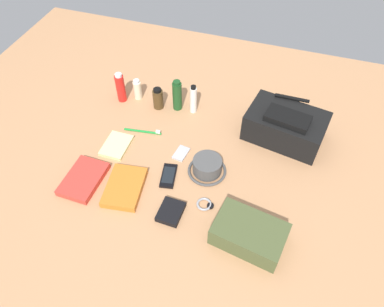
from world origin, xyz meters
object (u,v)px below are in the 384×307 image
(paperback_novel, at_px, (84,179))
(media_player, at_px, (181,153))
(wallet, at_px, (171,212))
(notepad, at_px, (116,145))
(toothpaste_tube, at_px, (193,99))
(wristwatch, at_px, (205,204))
(lotion_bottle, at_px, (138,89))
(travel_guidebook, at_px, (125,187))
(toothbrush, at_px, (145,131))
(backpack, at_px, (285,126))
(cell_phone, at_px, (169,176))
(sunscreen_spray, at_px, (121,88))
(toiletry_pouch, at_px, (249,233))
(cologne_bottle, at_px, (158,99))
(shampoo_bottle, at_px, (177,95))
(bucket_hat, at_px, (207,167))

(paperback_novel, bearing_deg, media_player, 38.13)
(wallet, xyz_separation_m, notepad, (-0.36, 0.26, -0.00))
(toothpaste_tube, relative_size, paperback_novel, 0.74)
(wristwatch, bearing_deg, lotion_bottle, 134.46)
(travel_guidebook, height_order, toothbrush, travel_guidebook)
(backpack, distance_m, cell_phone, 0.58)
(cell_phone, distance_m, wallet, 0.18)
(sunscreen_spray, bearing_deg, paperback_novel, -82.77)
(toiletry_pouch, bearing_deg, paperback_novel, 176.00)
(toothpaste_tube, distance_m, travel_guidebook, 0.56)
(lotion_bottle, distance_m, wristwatch, 0.74)
(wristwatch, bearing_deg, travel_guidebook, -175.49)
(toothpaste_tube, distance_m, cell_phone, 0.43)
(travel_guidebook, bearing_deg, paperback_novel, -175.35)
(lotion_bottle, bearing_deg, backpack, -3.84)
(cologne_bottle, bearing_deg, notepad, -105.21)
(shampoo_bottle, distance_m, travel_guidebook, 0.55)
(bucket_hat, distance_m, wristwatch, 0.17)
(cologne_bottle, distance_m, toothpaste_tube, 0.18)
(sunscreen_spray, relative_size, paperback_novel, 0.76)
(bucket_hat, bearing_deg, toothpaste_tube, 116.56)
(toothbrush, bearing_deg, notepad, -125.51)
(wristwatch, bearing_deg, paperback_novel, -175.44)
(media_player, xyz_separation_m, toothbrush, (-0.21, 0.08, 0.00))
(notepad, bearing_deg, lotion_bottle, 96.29)
(sunscreen_spray, relative_size, shampoo_bottle, 0.97)
(cologne_bottle, bearing_deg, sunscreen_spray, -178.38)
(shampoo_bottle, height_order, notepad, shampoo_bottle)
(shampoo_bottle, bearing_deg, bucket_hat, -53.49)
(bucket_hat, height_order, wristwatch, bucket_hat)
(shampoo_bottle, bearing_deg, media_player, -67.78)
(lotion_bottle, bearing_deg, toiletry_pouch, -40.93)
(bucket_hat, relative_size, sunscreen_spray, 1.03)
(cologne_bottle, xyz_separation_m, travel_guidebook, (0.05, -0.52, -0.04))
(lotion_bottle, distance_m, wallet, 0.73)
(toiletry_pouch, xyz_separation_m, toothbrush, (-0.58, 0.39, -0.04))
(media_player, xyz_separation_m, notepad, (-0.30, -0.05, 0.00))
(cologne_bottle, distance_m, wristwatch, 0.63)
(toothpaste_tube, bearing_deg, bucket_hat, -63.44)
(toiletry_pouch, xyz_separation_m, travel_guidebook, (-0.53, 0.06, -0.03))
(shampoo_bottle, height_order, toothpaste_tube, shampoo_bottle)
(cell_phone, height_order, wallet, wallet)
(cologne_bottle, bearing_deg, toothbrush, -88.99)
(lotion_bottle, relative_size, cologne_bottle, 0.97)
(cell_phone, height_order, toothbrush, toothbrush)
(bucket_hat, relative_size, notepad, 1.12)
(notepad, bearing_deg, toothbrush, 54.06)
(sunscreen_spray, relative_size, cologne_bottle, 1.41)
(lotion_bottle, height_order, paperback_novel, lotion_bottle)
(wristwatch, bearing_deg, cologne_bottle, 128.51)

